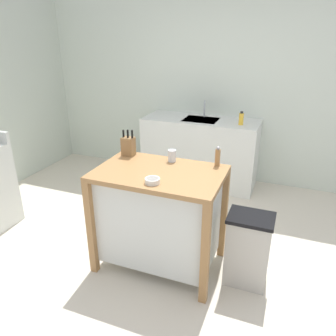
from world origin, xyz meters
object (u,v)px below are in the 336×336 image
Objects in this scene: trash_bin at (248,249)px; sink_faucet at (204,109)px; bowl_ceramic_small at (152,181)px; drinking_cup at (172,156)px; pepper_grinder at (218,157)px; knife_block at (128,146)px; bottle_dish_soap at (241,119)px; kitchen_island at (160,214)px.

sink_faucet reaches higher than trash_bin.
bowl_ceramic_small is at bearing -84.68° from sink_faucet.
pepper_grinder reaches higher than drinking_cup.
sink_faucet is at bearing 115.76° from trash_bin.
bottle_dish_soap is at bearing 62.51° from knife_block.
kitchen_island is 0.52m from drinking_cup.
kitchen_island is 0.48m from bowl_ceramic_small.
knife_block reaches higher than bottle_dish_soap.
drinking_cup is 0.63× the size of bottle_dish_soap.
pepper_grinder is 1.44m from bottle_dish_soap.
kitchen_island is 2.03m from sink_faucet.
sink_faucet is (-0.58, 1.67, 0.02)m from pepper_grinder.
drinking_cup is at bearing 164.68° from trash_bin.
pepper_grinder reaches higher than trash_bin.
sink_faucet reaches higher than bottle_dish_soap.
knife_block is 0.38× the size of trash_bin.
bowl_ceramic_small is at bearing -87.49° from drinking_cup.
drinking_cup reaches higher than kitchen_island.
drinking_cup is at bearing 92.51° from bowl_ceramic_small.
pepper_grinder is (0.39, 0.05, 0.03)m from drinking_cup.
bowl_ceramic_small is (0.04, -0.23, 0.42)m from kitchen_island.
trash_bin is 2.25m from sink_faucet.
pepper_grinder is (0.37, 0.52, 0.06)m from bowl_ceramic_small.
drinking_cup is at bearing 85.17° from kitchen_island.
pepper_grinder reaches higher than kitchen_island.
bowl_ceramic_small is at bearing -99.46° from bottle_dish_soap.
pepper_grinder is at bearing 3.18° from knife_block.
sink_faucet reaches higher than bowl_ceramic_small.
kitchen_island is at bearing -145.10° from pepper_grinder.
sink_faucet is (-0.16, 1.96, 0.50)m from kitchen_island.
pepper_grinder is at bearing -71.00° from sink_faucet.
trash_bin is (0.35, -0.25, -0.68)m from pepper_grinder.
drinking_cup is at bearing 0.01° from knife_block.
sink_faucet is 0.58m from bottle_dish_soap.
sink_faucet is at bearing 96.09° from drinking_cup.
trash_bin is at bearing 20.39° from bowl_ceramic_small.
drinking_cup is 1.73m from sink_faucet.
bottle_dish_soap is at bearing 103.24° from trash_bin.
knife_block is at bearing 170.12° from trash_bin.
kitchen_island is 4.33× the size of knife_block.
trash_bin is 2.86× the size of sink_faucet.
bottle_dish_soap is at bearing 91.83° from pepper_grinder.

